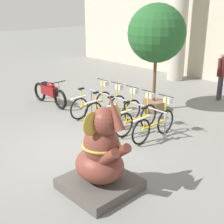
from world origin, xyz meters
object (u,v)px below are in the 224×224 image
object	(u,v)px
bicycle_3	(137,117)
bicycle_4	(155,124)
elephant_statue	(101,158)
person_pedestrian	(222,71)
bicycle_1	(107,107)
motorcycle	(50,92)
bicycle_0	(93,103)
potted_tree	(157,36)
bicycle_2	(122,112)

from	to	relation	value
bicycle_3	bicycle_4	size ratio (longest dim) A/B	1.00
elephant_statue	person_pedestrian	size ratio (longest dim) A/B	1.12
bicycle_1	bicycle_3	xyz separation A→B (m)	(1.23, 0.00, 0.00)
bicycle_1	motorcycle	bearing A→B (deg)	-169.78
bicycle_0	potted_tree	world-z (taller)	potted_tree
bicycle_0	bicycle_1	bearing A→B (deg)	3.82
bicycle_1	bicycle_4	size ratio (longest dim) A/B	1.00
bicycle_0	potted_tree	size ratio (longest dim) A/B	0.49
bicycle_1	person_pedestrian	xyz separation A→B (m)	(1.32, 4.34, 0.67)
elephant_statue	bicycle_1	bearing A→B (deg)	135.70
bicycle_2	bicycle_4	world-z (taller)	same
person_pedestrian	potted_tree	size ratio (longest dim) A/B	0.53
elephant_statue	bicycle_2	bearing A→B (deg)	128.12
motorcycle	bicycle_4	bearing A→B (deg)	5.80
bicycle_3	motorcycle	world-z (taller)	bicycle_3
bicycle_1	potted_tree	bearing A→B (deg)	77.08
bicycle_0	bicycle_1	distance (m)	0.61
elephant_statue	potted_tree	distance (m)	5.16
elephant_statue	person_pedestrian	xyz separation A→B (m)	(-1.33, 6.92, 0.41)
elephant_statue	potted_tree	size ratio (longest dim) A/B	0.59
bicycle_3	motorcycle	bearing A→B (deg)	-173.13
potted_tree	bicycle_4	bearing A→B (deg)	-50.01
elephant_statue	potted_tree	world-z (taller)	potted_tree
bicycle_4	person_pedestrian	xyz separation A→B (m)	(-0.52, 4.34, 0.67)
potted_tree	elephant_statue	bearing A→B (deg)	-62.35
bicycle_3	motorcycle	distance (m)	3.68
bicycle_2	elephant_statue	distance (m)	3.31
potted_tree	person_pedestrian	bearing A→B (deg)	70.63
elephant_statue	potted_tree	xyz separation A→B (m)	(-2.25, 4.30, 1.74)
bicycle_1	person_pedestrian	distance (m)	4.58
motorcycle	person_pedestrian	world-z (taller)	person_pedestrian
potted_tree	bicycle_0	bearing A→B (deg)	-119.80
bicycle_4	person_pedestrian	world-z (taller)	person_pedestrian
bicycle_3	potted_tree	xyz separation A→B (m)	(-0.83, 1.71, 1.99)
bicycle_1	person_pedestrian	bearing A→B (deg)	73.13
bicycle_4	person_pedestrian	distance (m)	4.43
bicycle_2	elephant_statue	size ratio (longest dim) A/B	0.84
bicycle_1	bicycle_3	world-z (taller)	same
bicycle_2	person_pedestrian	xyz separation A→B (m)	(0.70, 4.33, 0.67)
bicycle_0	bicycle_3	xyz separation A→B (m)	(1.84, 0.04, 0.00)
person_pedestrian	potted_tree	bearing A→B (deg)	-109.37
bicycle_0	bicycle_1	xyz separation A→B (m)	(0.61, 0.04, 0.00)
bicycle_2	motorcycle	world-z (taller)	bicycle_2
motorcycle	bicycle_0	bearing A→B (deg)	12.32
bicycle_3	bicycle_4	xyz separation A→B (m)	(0.61, -0.01, 0.00)
person_pedestrian	bicycle_2	bearing A→B (deg)	-99.23
bicycle_0	bicycle_4	xyz separation A→B (m)	(2.45, 0.04, 0.00)
bicycle_2	motorcycle	size ratio (longest dim) A/B	0.86
bicycle_0	person_pedestrian	xyz separation A→B (m)	(1.93, 4.38, 0.67)
bicycle_0	bicycle_2	bearing A→B (deg)	2.38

